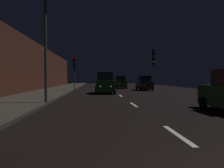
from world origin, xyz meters
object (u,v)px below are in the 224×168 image
Objects in this scene: streetlamp_overhead at (52,12)px; car_parked_right_far at (144,84)px; car_approaching_headlights at (105,84)px; traffic_light_far_right at (153,61)px; car_distant_taillights at (120,83)px; traffic_light_far_left at (74,65)px.

car_parked_right_far is (9.08, 15.26, -4.61)m from streetlamp_overhead.
traffic_light_far_right is at bearing 121.87° from car_approaching_headlights.
car_distant_taillights is (2.94, 10.89, -0.13)m from car_approaching_headlights.
traffic_light_far_left reaches higher than car_parked_right_far.
streetlamp_overhead reaches higher than car_parked_right_far.
streetlamp_overhead is 11.27m from car_approaching_headlights.
car_parked_right_far is (-0.80, 1.57, -2.97)m from traffic_light_far_right.
streetlamp_overhead is (-9.88, -13.69, 1.64)m from traffic_light_far_right.
car_approaching_headlights is (3.72, -5.51, -2.28)m from traffic_light_far_left.
car_approaching_headlights is at bearing 164.87° from car_distant_taillights.
car_distant_taillights is at bearing 72.61° from streetlamp_overhead.
traffic_light_far_right is at bearing 54.18° from streetlamp_overhead.
car_parked_right_far is at bearing 59.24° from streetlamp_overhead.
traffic_light_far_left is 1.18× the size of car_distant_taillights.
car_approaching_headlights is (3.51, 9.73, -4.47)m from streetlamp_overhead.
streetlamp_overhead is 22.09m from car_distant_taillights.
car_distant_taillights is 1.01× the size of car_parked_right_far.
traffic_light_far_left is at bearing -90.10° from traffic_light_far_right.
streetlamp_overhead is at bearing -27.16° from traffic_light_far_right.
traffic_light_far_left is 8.90m from car_distant_taillights.
car_parked_right_far is (2.63, -5.36, -0.01)m from car_distant_taillights.
streetlamp_overhead is at bearing -19.85° from car_approaching_headlights.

